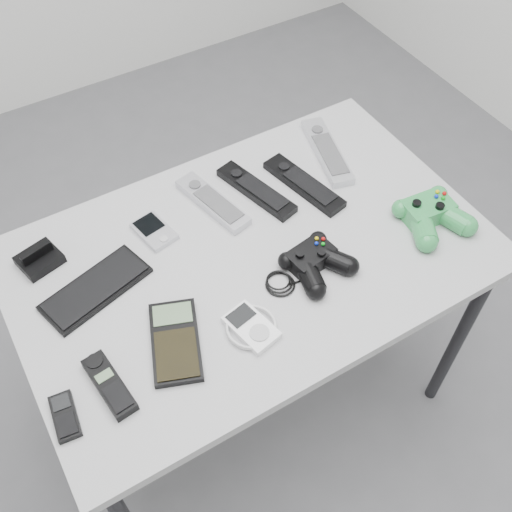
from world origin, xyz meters
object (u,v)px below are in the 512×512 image
remote_black_a (256,190)px  remote_silver_b (327,151)px  controller_green (432,213)px  cordless_handset (109,385)px  desk (251,269)px  mobile_phone (65,416)px  remote_silver_a (213,202)px  calculator (175,341)px  mp3_player (251,327)px  remote_black_b (304,184)px  pda (154,231)px  pda_keyboard (96,288)px  controller_black (315,260)px

remote_black_a → remote_silver_b: (0.23, 0.03, 0.00)m
controller_green → cordless_handset: bearing=-173.4°
desk → cordless_handset: size_ratio=7.27×
mobile_phone → cordless_handset: cordless_handset is taller
remote_silver_a → remote_black_a: 0.11m
remote_black_a → calculator: size_ratio=1.21×
cordless_handset → mp3_player: 0.30m
mobile_phone → cordless_handset: 0.10m
remote_black_b → calculator: bearing=-164.7°
cordless_handset → remote_silver_b: bearing=18.1°
desk → remote_black_b: size_ratio=4.53×
cordless_handset → pda: bearing=46.7°
pda_keyboard → mp3_player: bearing=-62.6°
calculator → remote_silver_a: bearing=71.7°
remote_silver_a → cordless_handset: 0.51m
remote_silver_a → remote_black_b: remote_silver_a is taller
remote_silver_a → cordless_handset: size_ratio=1.50×
desk → pda_keyboard: size_ratio=4.51×
remote_black_a → controller_green: bearing=-58.2°
desk → remote_silver_b: size_ratio=4.26×
remote_black_b → mobile_phone: 0.76m
controller_green → mobile_phone: bearing=-172.5°
pda → remote_black_b: 0.38m
remote_silver_a → controller_black: 0.30m
mp3_player → controller_black: (0.20, 0.07, 0.01)m
remote_black_a → mp3_player: size_ratio=2.03×
remote_silver_a → mobile_phone: bearing=-157.8°
pda → remote_black_a: size_ratio=0.46×
mobile_phone → mp3_player: mp3_player is taller
pda_keyboard → controller_black: size_ratio=0.96×
pda_keyboard → calculator: bearing=-82.1°
desk → mp3_player: (-0.10, -0.17, 0.07)m
mobile_phone → mp3_player: size_ratio=0.84×
desk → remote_black_b: bearing=27.6°
mp3_player → controller_green: controller_green is taller
mobile_phone → calculator: calculator is taller
pda_keyboard → mp3_player: size_ratio=2.09×
mp3_player → mobile_phone: bearing=166.5°
pda_keyboard → cordless_handset: size_ratio=1.61×
pda_keyboard → remote_black_b: 0.56m
mobile_phone → cordless_handset: bearing=16.2°
remote_silver_a → controller_black: (0.11, -0.28, 0.01)m
mobile_phone → controller_green: (0.90, 0.03, 0.02)m
controller_green → pda_keyboard: bearing=169.6°
pda_keyboard → remote_silver_b: bearing=-6.9°
remote_silver_a → remote_black_a: bearing=-21.9°
remote_silver_a → controller_black: size_ratio=0.89×
desk → pda: size_ratio=10.20×
remote_silver_b → controller_black: size_ratio=1.02×
desk → mp3_player: size_ratio=9.42×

